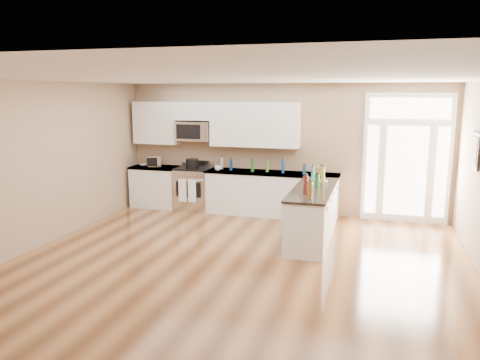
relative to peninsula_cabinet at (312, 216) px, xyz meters
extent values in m
plane|color=#553017|center=(-0.93, -2.24, -0.43)|extent=(8.00, 8.00, 0.00)
plane|color=#9C8063|center=(-0.93, 1.76, 0.97)|extent=(7.00, 0.00, 7.00)
plane|color=#9C8063|center=(-4.42, -2.24, 0.97)|extent=(0.00, 8.00, 8.00)
plane|color=white|center=(-0.93, -2.24, 2.37)|extent=(8.00, 8.00, 0.00)
cube|color=white|center=(-3.80, 1.45, 0.02)|extent=(1.06, 0.62, 0.90)
cube|color=black|center=(-3.80, 1.45, -0.38)|extent=(1.02, 0.52, 0.10)
cube|color=black|center=(-3.80, 1.45, 0.49)|extent=(1.10, 0.66, 0.04)
cube|color=white|center=(-1.08, 1.45, 0.02)|extent=(2.81, 0.62, 0.90)
cube|color=black|center=(-1.08, 1.45, -0.38)|extent=(2.77, 0.52, 0.10)
cube|color=black|center=(-1.08, 1.45, 0.49)|extent=(2.85, 0.66, 0.04)
cube|color=white|center=(0.00, 0.00, 0.02)|extent=(0.65, 2.28, 0.90)
cube|color=black|center=(0.00, 0.00, -0.38)|extent=(0.61, 2.18, 0.10)
cube|color=black|center=(0.00, 0.00, 0.49)|extent=(0.69, 2.32, 0.04)
cube|color=white|center=(-3.81, 1.59, 1.49)|extent=(1.04, 0.33, 0.95)
cube|color=white|center=(-1.50, 1.59, 1.49)|extent=(1.94, 0.33, 0.95)
cube|color=white|center=(-2.88, 1.59, 1.77)|extent=(0.82, 0.33, 0.40)
cube|color=silver|center=(-2.88, 1.56, 1.33)|extent=(0.78, 0.40, 0.42)
cube|color=black|center=(-2.94, 1.35, 1.33)|extent=(0.56, 0.01, 0.32)
cube|color=white|center=(1.62, 1.72, 0.87)|extent=(1.70, 0.08, 2.60)
cube|color=white|center=(1.62, 1.67, 0.62)|extent=(0.78, 0.02, 1.80)
cube|color=white|center=(0.96, 1.67, 0.62)|extent=(0.22, 0.02, 1.80)
cube|color=white|center=(2.28, 1.67, 0.62)|extent=(0.22, 0.02, 1.80)
cube|color=white|center=(1.62, 1.67, 1.87)|extent=(1.50, 0.02, 0.40)
cube|color=black|center=(2.54, -0.04, 1.27)|extent=(0.04, 0.58, 0.58)
cube|color=brown|center=(2.52, -0.04, 1.27)|extent=(0.01, 0.46, 0.46)
cube|color=silver|center=(-2.86, 1.45, 0.03)|extent=(0.78, 0.64, 0.92)
cube|color=black|center=(-2.86, 1.45, 0.50)|extent=(0.78, 0.60, 0.03)
cube|color=silver|center=(-2.86, 1.75, 0.58)|extent=(0.78, 0.04, 0.14)
cube|color=black|center=(-2.86, 1.12, 0.09)|extent=(0.58, 0.01, 0.34)
cylinder|color=silver|center=(-2.86, 1.10, 0.31)|extent=(0.70, 0.02, 0.02)
cube|color=white|center=(-2.98, 1.09, 0.07)|extent=(0.18, 0.02, 0.50)
cube|color=white|center=(-2.76, 1.09, 0.07)|extent=(0.18, 0.02, 0.50)
cylinder|color=black|center=(-2.87, 1.38, 0.63)|extent=(0.37, 0.37, 0.22)
cube|color=silver|center=(-3.80, 1.41, 0.63)|extent=(0.37, 0.33, 0.25)
cube|color=olive|center=(-0.09, 1.39, 0.59)|extent=(0.24, 0.21, 0.17)
imported|color=white|center=(-4.09, 1.44, 0.53)|extent=(0.23, 0.23, 0.04)
imported|color=white|center=(0.12, 0.52, 0.53)|extent=(0.20, 0.20, 0.05)
imported|color=white|center=(-2.24, 1.31, 0.56)|extent=(0.16, 0.16, 0.10)
cylinder|color=#19591E|center=(0.05, 0.11, 0.62)|extent=(0.08, 0.08, 0.23)
cylinder|color=navy|center=(-0.38, 1.39, 0.60)|extent=(0.07, 0.07, 0.18)
cylinder|color=brown|center=(-0.03, 1.36, 0.60)|extent=(0.07, 0.07, 0.19)
cylinder|color=olive|center=(0.11, 0.46, 0.66)|extent=(0.08, 0.08, 0.32)
cylinder|color=#26727F|center=(-0.11, 0.76, 0.64)|extent=(0.07, 0.07, 0.26)
cylinder|color=#591919|center=(-0.06, -0.54, 0.66)|extent=(0.08, 0.08, 0.31)
cylinder|color=#B2B2B7|center=(-2.23, 1.53, 0.63)|extent=(0.06, 0.06, 0.26)
cylinder|color=navy|center=(-1.98, 1.43, 0.63)|extent=(0.07, 0.07, 0.24)
cylinder|color=#3F7226|center=(-1.18, 1.44, 0.63)|extent=(0.07, 0.07, 0.24)
cylinder|color=#19591E|center=(-1.48, 1.36, 0.63)|extent=(0.07, 0.07, 0.26)
cylinder|color=navy|center=(-0.83, 1.42, 0.66)|extent=(0.06, 0.06, 0.30)
cylinder|color=brown|center=(0.06, -0.84, 0.64)|extent=(0.08, 0.08, 0.28)
cylinder|color=olive|center=(-0.10, -0.19, 0.62)|extent=(0.06, 0.06, 0.23)
camera|label=1|loc=(1.04, -8.14, 2.17)|focal=35.00mm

